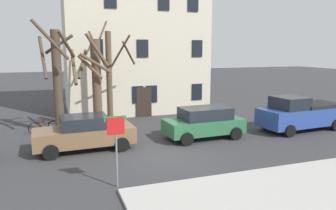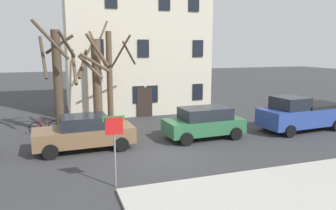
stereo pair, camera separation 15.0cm
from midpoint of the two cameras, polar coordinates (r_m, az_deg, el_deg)
The scene contains 10 objects.
ground_plane at distance 14.92m, azimuth -0.80°, elevation -8.77°, with size 120.00×120.00×0.00m, color #38383A.
building_main at distance 26.22m, azimuth -6.47°, elevation 12.64°, with size 10.82×7.50×11.92m.
tree_bare_near at distance 18.65m, azimuth -19.15°, elevation 4.50°, with size 2.20×2.21×6.27m.
tree_bare_mid at distance 18.97m, azimuth -12.98°, elevation 4.01°, with size 2.01×2.57×5.62m.
tree_bare_far at distance 20.25m, azimuth -10.40°, elevation 5.40°, with size 2.93×3.12×6.48m.
car_brown_sedan at distance 15.96m, azimuth -14.75°, elevation -4.76°, with size 4.70×2.25×1.65m.
car_green_wagon at distance 17.52m, azimuth 6.11°, elevation -3.03°, with size 4.29×2.24×1.68m.
pickup_truck_blue at distance 20.67m, azimuth 22.05°, elevation -1.41°, with size 5.33×2.52×2.04m.
street_sign_pole at distance 11.23m, azimuth -9.51°, elevation -5.69°, with size 0.76×0.07×2.53m.
bicycle_leaning at distance 19.81m, azimuth -21.11°, elevation -3.65°, with size 1.74×0.31×1.03m.
Camera 1 is at (-4.58, -13.38, 4.76)m, focal length 34.65 mm.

